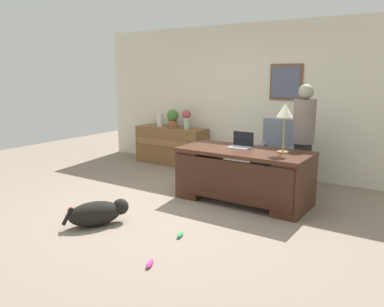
% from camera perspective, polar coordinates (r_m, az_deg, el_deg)
% --- Properties ---
extents(ground_plane, '(12.00, 12.00, 0.00)m').
position_cam_1_polar(ground_plane, '(5.24, -2.51, -8.52)').
color(ground_plane, gray).
extents(back_wall, '(7.00, 0.16, 2.70)m').
position_cam_1_polar(back_wall, '(7.20, 9.80, 7.87)').
color(back_wall, beige).
rests_on(back_wall, ground_plane).
extents(desk, '(1.85, 0.87, 0.76)m').
position_cam_1_polar(desk, '(5.55, 7.55, -2.99)').
color(desk, '#422316').
rests_on(desk, ground_plane).
extents(credenza, '(1.50, 0.50, 0.75)m').
position_cam_1_polar(credenza, '(7.89, -3.07, 1.20)').
color(credenza, brown).
rests_on(credenza, ground_plane).
extents(armchair, '(0.60, 0.59, 1.09)m').
position_cam_1_polar(armchair, '(6.37, 12.41, -0.59)').
color(armchair, slate).
rests_on(armchair, ground_plane).
extents(person_standing, '(0.32, 0.32, 1.67)m').
position_cam_1_polar(person_standing, '(5.97, 16.11, 2.07)').
color(person_standing, '#262323').
rests_on(person_standing, ground_plane).
extents(dog_lying, '(0.58, 0.73, 0.30)m').
position_cam_1_polar(dog_lying, '(4.87, -13.71, -8.51)').
color(dog_lying, black).
rests_on(dog_lying, ground_plane).
extents(laptop, '(0.32, 0.22, 0.22)m').
position_cam_1_polar(laptop, '(5.65, 7.31, 1.44)').
color(laptop, '#B2B5BA').
rests_on(laptop, desk).
extents(desk_lamp, '(0.22, 0.22, 0.67)m').
position_cam_1_polar(desk_lamp, '(5.29, 13.54, 5.73)').
color(desk_lamp, '#9E8447').
rests_on(desk_lamp, desk).
extents(vase_with_flowers, '(0.17, 0.17, 0.37)m').
position_cam_1_polar(vase_with_flowers, '(7.58, -0.81, 5.35)').
color(vase_with_flowers, '#ABC7A2').
rests_on(vase_with_flowers, credenza).
extents(vase_empty, '(0.13, 0.13, 0.27)m').
position_cam_1_polar(vase_empty, '(7.98, -4.72, 4.99)').
color(vase_empty, silver).
rests_on(vase_empty, credenza).
extents(potted_plant, '(0.24, 0.24, 0.36)m').
position_cam_1_polar(potted_plant, '(7.78, -2.86, 5.33)').
color(potted_plant, brown).
rests_on(potted_plant, credenza).
extents(dog_toy_ball, '(0.10, 0.10, 0.10)m').
position_cam_1_polar(dog_toy_ball, '(5.35, -17.41, -8.08)').
color(dog_toy_ball, '#E53F33').
rests_on(dog_toy_ball, ground_plane).
extents(dog_toy_bone, '(0.09, 0.17, 0.05)m').
position_cam_1_polar(dog_toy_bone, '(4.46, -1.75, -11.89)').
color(dog_toy_bone, green).
rests_on(dog_toy_bone, ground_plane).
extents(dog_toy_plush, '(0.11, 0.18, 0.05)m').
position_cam_1_polar(dog_toy_plush, '(3.87, -6.24, -15.85)').
color(dog_toy_plush, '#D8338C').
rests_on(dog_toy_plush, ground_plane).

